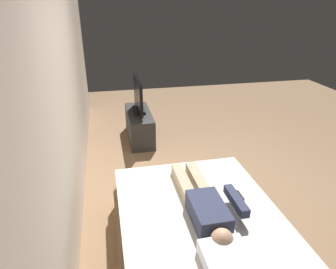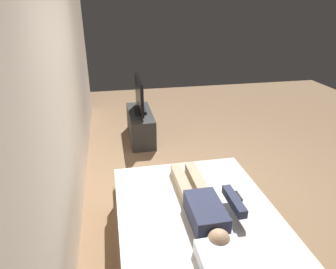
# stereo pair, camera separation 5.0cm
# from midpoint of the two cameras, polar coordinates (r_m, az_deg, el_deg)

# --- Properties ---
(ground_plane) EXTENTS (10.00, 10.00, 0.00)m
(ground_plane) POSITION_cam_midpoint_polar(r_m,az_deg,el_deg) (4.02, 6.50, -10.90)
(ground_plane) COLOR #8C6B4C
(back_wall) EXTENTS (6.40, 0.10, 2.80)m
(back_wall) POSITION_cam_midpoint_polar(r_m,az_deg,el_deg) (3.64, -19.02, 8.55)
(back_wall) COLOR beige
(back_wall) RESTS_ON ground
(bed) EXTENTS (1.94, 1.52, 0.54)m
(bed) POSITION_cam_midpoint_polar(r_m,az_deg,el_deg) (3.01, 5.47, -18.75)
(bed) COLOR brown
(bed) RESTS_ON ground
(pillow) EXTENTS (0.48, 0.34, 0.12)m
(pillow) POSITION_cam_midpoint_polar(r_m,az_deg,el_deg) (2.34, 10.90, -23.23)
(pillow) COLOR white
(pillow) RESTS_ON bed
(person) EXTENTS (1.26, 0.46, 0.18)m
(person) POSITION_cam_midpoint_polar(r_m,az_deg,el_deg) (2.81, 6.43, -12.87)
(person) COLOR #2D334C
(person) RESTS_ON bed
(remote) EXTENTS (0.15, 0.04, 0.02)m
(remote) POSITION_cam_midpoint_polar(r_m,az_deg,el_deg) (3.09, 12.78, -11.09)
(remote) COLOR black
(remote) RESTS_ON bed
(tv_stand) EXTENTS (1.10, 0.40, 0.50)m
(tv_stand) POSITION_cam_midpoint_polar(r_m,az_deg,el_deg) (5.37, -5.67, 1.70)
(tv_stand) COLOR #2D2D2D
(tv_stand) RESTS_ON ground
(tv) EXTENTS (0.88, 0.20, 0.59)m
(tv) POSITION_cam_midpoint_polar(r_m,az_deg,el_deg) (5.19, -5.92, 7.16)
(tv) COLOR black
(tv) RESTS_ON tv_stand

